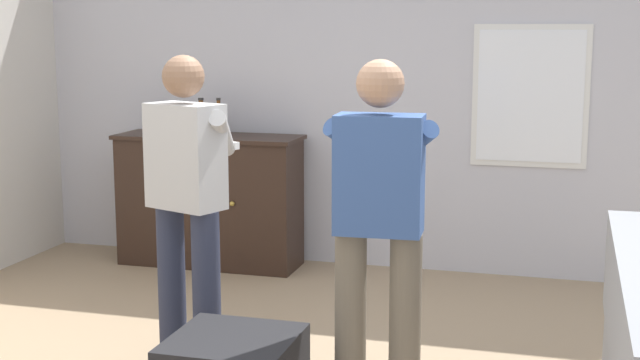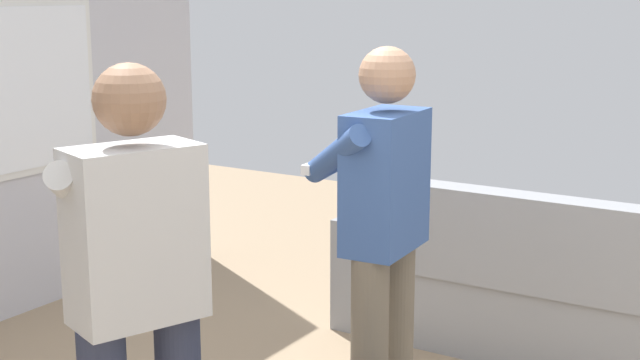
{
  "view_description": "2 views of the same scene",
  "coord_description": "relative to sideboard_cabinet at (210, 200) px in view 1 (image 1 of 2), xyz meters",
  "views": [
    {
      "loc": [
        1.51,
        -3.92,
        1.83
      ],
      "look_at": [
        0.33,
        0.27,
        1.07
      ],
      "focal_mm": 50.0,
      "sensor_mm": 36.0,
      "label": 1
    },
    {
      "loc": [
        -2.35,
        -1.56,
        1.89
      ],
      "look_at": [
        0.45,
        0.18,
        1.18
      ],
      "focal_mm": 50.0,
      "sensor_mm": 36.0,
      "label": 2
    }
  ],
  "objects": [
    {
      "name": "bottle_wine_green",
      "position": [
        0.09,
        -0.01,
        0.61
      ],
      "size": [
        0.08,
        0.08,
        0.28
      ],
      "color": "#593314",
      "rests_on": "sideboard_cabinet"
    },
    {
      "name": "sideboard_cabinet",
      "position": [
        0.0,
        0.0,
        0.0
      ],
      "size": [
        1.42,
        0.49,
        1.01
      ],
      "color": "black",
      "rests_on": "ground"
    },
    {
      "name": "person_standing_right",
      "position": [
        1.81,
        -2.27,
        0.43
      ],
      "size": [
        0.56,
        0.49,
        1.68
      ],
      "color": "#6B6051",
      "rests_on": "ground"
    },
    {
      "name": "bottle_liquor_amber",
      "position": [
        -0.04,
        -0.03,
        0.62
      ],
      "size": [
        0.08,
        0.08,
        0.28
      ],
      "color": "#593314",
      "rests_on": "sideboard_cabinet"
    },
    {
      "name": "person_standing_left",
      "position": [
        0.72,
        -1.98,
        0.43
      ],
      "size": [
        0.52,
        0.52,
        1.68
      ],
      "color": "#282D42",
      "rests_on": "ground"
    },
    {
      "name": "wall_back_with_window",
      "position": [
        1.16,
        0.36,
        0.89
      ],
      "size": [
        5.2,
        0.15,
        2.8
      ],
      "color": "silver",
      "rests_on": "ground"
    }
  ]
}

